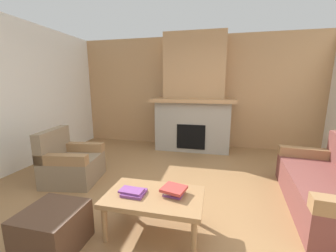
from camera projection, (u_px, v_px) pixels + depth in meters
name	position (u px, v px, depth m)	size (l,w,h in m)	color
ground	(170.00, 208.00, 2.61)	(9.00, 9.00, 0.00)	olive
wall_back_wood_panel	(195.00, 92.00, 5.21)	(6.00, 0.12, 2.70)	tan
fireplace	(193.00, 101.00, 4.89)	(1.90, 0.82, 2.70)	gray
couch	(332.00, 188.00, 2.54)	(1.03, 1.88, 0.85)	brown
armchair	(71.00, 163.00, 3.32)	(0.87, 0.87, 0.85)	#847056
coffee_table	(154.00, 199.00, 2.13)	(1.00, 0.60, 0.43)	#997047
ottoman	(53.00, 229.00, 1.95)	(0.52, 0.52, 0.40)	#4C3323
book_stack_near_edge	(133.00, 192.00, 2.12)	(0.27, 0.21, 0.05)	#7A3D84
book_stack_center	(174.00, 190.00, 2.12)	(0.28, 0.26, 0.08)	#7A3D84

